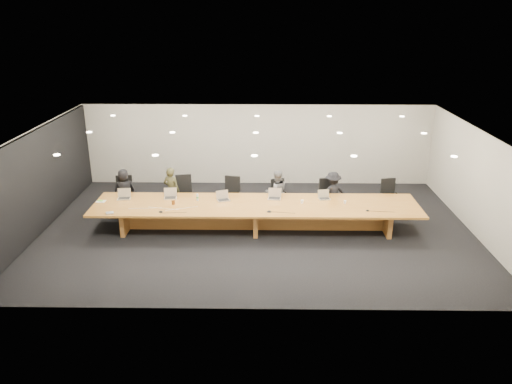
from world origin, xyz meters
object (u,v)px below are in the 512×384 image
(chair_mid_left, at_px, (231,195))
(laptop_e, at_px, (325,195))
(person_d, at_px, (333,193))
(chair_far_left, at_px, (124,195))
(mic_center, at_px, (269,211))
(laptop_a, at_px, (124,194))
(conference_table, at_px, (256,212))
(laptop_b, at_px, (170,194))
(chair_right, at_px, (329,196))
(chair_mid_right, at_px, (279,196))
(paper_cup_near, at_px, (302,202))
(chair_far_right, at_px, (390,197))
(person_a, at_px, (125,191))
(laptop_c, at_px, (223,196))
(amber_mug, at_px, (173,202))
(chair_left, at_px, (184,194))
(mic_left, at_px, (161,211))
(paper_cup_far, at_px, (345,202))
(laptop_d, at_px, (274,194))
(person_c, at_px, (277,192))
(av_box, at_px, (110,213))
(person_b, at_px, (172,190))
(mic_right, at_px, (368,210))
(water_bottle, at_px, (197,197))

(chair_mid_left, xyz_separation_m, laptop_e, (2.72, -0.77, 0.31))
(person_d, xyz_separation_m, laptop_e, (-0.33, -0.71, 0.21))
(chair_far_left, height_order, mic_center, chair_far_left)
(laptop_a, bearing_deg, conference_table, -11.61)
(laptop_b, bearing_deg, chair_right, 4.27)
(chair_mid_right, bearing_deg, paper_cup_near, -80.53)
(chair_far_right, distance_m, person_d, 1.75)
(conference_table, bearing_deg, person_a, 162.87)
(paper_cup_near, bearing_deg, laptop_e, 26.12)
(chair_mid_left, distance_m, chair_far_right, 4.79)
(laptop_b, bearing_deg, person_a, 146.41)
(chair_mid_left, bearing_deg, laptop_c, -86.46)
(amber_mug, bearing_deg, mic_center, -10.80)
(laptop_b, relative_size, laptop_e, 1.12)
(chair_left, relative_size, chair_far_right, 1.07)
(chair_far_right, xyz_separation_m, laptop_c, (-4.93, -0.93, 0.35))
(laptop_e, height_order, mic_left, laptop_e)
(laptop_e, height_order, mic_center, laptop_e)
(laptop_a, xyz_separation_m, paper_cup_far, (6.23, -0.26, -0.10))
(laptop_c, xyz_separation_m, mic_center, (1.28, -0.82, -0.12))
(amber_mug, relative_size, paper_cup_near, 1.22)
(laptop_d, bearing_deg, mic_left, -153.84)
(laptop_c, bearing_deg, amber_mug, 171.89)
(person_c, bearing_deg, chair_left, -15.77)
(chair_mid_left, relative_size, laptop_d, 3.05)
(conference_table, relative_size, mic_center, 65.83)
(chair_far_left, height_order, laptop_a, chair_far_left)
(chair_mid_right, height_order, av_box, chair_mid_right)
(person_c, xyz_separation_m, mic_left, (-3.13, -1.74, 0.08))
(person_a, bearing_deg, person_b, 159.68)
(mic_center, height_order, mic_right, mic_center)
(chair_far_right, distance_m, person_a, 7.99)
(person_b, distance_m, laptop_b, 0.79)
(conference_table, bearing_deg, chair_mid_right, 62.77)
(laptop_a, xyz_separation_m, laptop_e, (5.70, 0.07, -0.02))
(chair_far_left, distance_m, av_box, 1.90)
(laptop_c, bearing_deg, mic_left, -172.62)
(chair_left, bearing_deg, water_bottle, -73.28)
(chair_mid_right, bearing_deg, chair_right, -20.21)
(chair_right, height_order, laptop_b, chair_right)
(chair_far_left, relative_size, chair_left, 1.00)
(chair_far_left, height_order, person_a, person_a)
(chair_right, height_order, mic_center, chair_right)
(chair_left, bearing_deg, chair_far_left, 170.87)
(laptop_a, xyz_separation_m, paper_cup_near, (5.04, -0.25, -0.10))
(chair_mid_left, distance_m, person_b, 1.78)
(chair_mid_right, distance_m, mic_right, 2.93)
(chair_mid_left, xyz_separation_m, laptop_b, (-1.67, -0.78, 0.33))
(laptop_a, relative_size, laptop_c, 1.05)
(chair_far_left, bearing_deg, laptop_b, -34.58)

